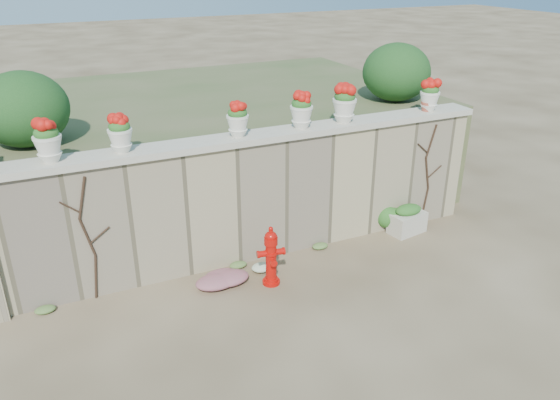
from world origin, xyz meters
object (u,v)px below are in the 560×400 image
fire_hydrant (271,256)px  urn_pot_0 (47,141)px  planter_box (407,220)px  terracotta_pot (427,104)px

fire_hydrant → urn_pot_0: size_ratio=1.67×
fire_hydrant → planter_box: size_ratio=1.36×
planter_box → fire_hydrant: bearing=-179.4°
urn_pot_0 → planter_box: bearing=-4.2°
urn_pot_0 → terracotta_pot: urn_pot_0 is taller
fire_hydrant → terracotta_pot: size_ratio=3.62×
urn_pot_0 → terracotta_pot: 6.20m
urn_pot_0 → fire_hydrant: bearing=-18.7°
planter_box → urn_pot_0: 6.09m
urn_pot_0 → terracotta_pot: size_ratio=2.16×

